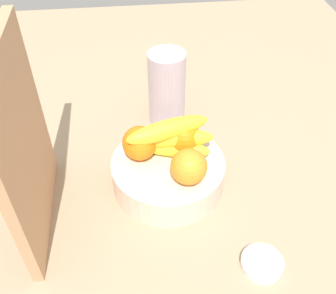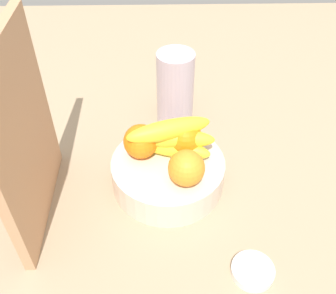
# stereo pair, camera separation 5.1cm
# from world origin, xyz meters

# --- Properties ---
(ground_plane) EXTENTS (1.80, 1.40, 0.03)m
(ground_plane) POSITION_xyz_m (0.00, 0.00, -0.01)
(ground_plane) COLOR tan
(fruit_bowl) EXTENTS (0.23, 0.23, 0.06)m
(fruit_bowl) POSITION_xyz_m (-0.02, 0.02, 0.03)
(fruit_bowl) COLOR beige
(fruit_bowl) RESTS_ON ground_plane
(orange_front_left) EXTENTS (0.07, 0.07, 0.07)m
(orange_front_left) POSITION_xyz_m (-0.08, -0.01, 0.10)
(orange_front_left) COLOR orange
(orange_front_left) RESTS_ON fruit_bowl
(orange_front_right) EXTENTS (0.07, 0.07, 0.07)m
(orange_front_right) POSITION_xyz_m (0.01, -0.01, 0.10)
(orange_front_right) COLOR orange
(orange_front_right) RESTS_ON fruit_bowl
(orange_center) EXTENTS (0.07, 0.07, 0.07)m
(orange_center) POSITION_xyz_m (-0.00, 0.08, 0.10)
(orange_center) COLOR orange
(orange_center) RESTS_ON fruit_bowl
(banana_bunch) EXTENTS (0.10, 0.18, 0.08)m
(banana_bunch) POSITION_xyz_m (-0.00, 0.02, 0.11)
(banana_bunch) COLOR yellow
(banana_bunch) RESTS_ON fruit_bowl
(cutting_board) EXTENTS (0.28, 0.02, 0.36)m
(cutting_board) POSITION_xyz_m (-0.08, 0.27, 0.18)
(cutting_board) COLOR tan
(cutting_board) RESTS_ON ground_plane
(thermos_tumbler) EXTENTS (0.09, 0.09, 0.18)m
(thermos_tumbler) POSITION_xyz_m (0.19, 0.00, 0.09)
(thermos_tumbler) COLOR #BEAEBE
(thermos_tumbler) RESTS_ON ground_plane
(jar_lid) EXTENTS (0.07, 0.07, 0.02)m
(jar_lid) POSITION_xyz_m (-0.23, -0.12, 0.01)
(jar_lid) COLOR silver
(jar_lid) RESTS_ON ground_plane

